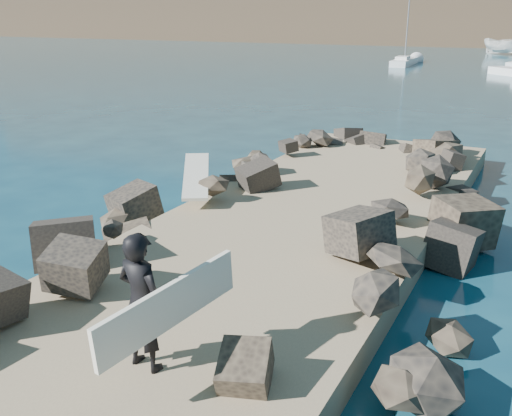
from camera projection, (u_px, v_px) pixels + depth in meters
The scene contains 8 objects.
ground at pixel (277, 259), 12.60m from camera, with size 800.00×800.00×0.00m, color #0F384C.
jetty at pixel (232, 283), 10.82m from camera, with size 6.00×26.00×0.60m, color #8C7759.
riprap_left at pixel (128, 238), 12.45m from camera, with size 2.60×22.00×1.00m, color black.
riprap_right at pixel (390, 295), 9.90m from camera, with size 2.60×22.00×1.00m, color black.
surfboard_resting at pixel (196, 180), 14.85m from camera, with size 0.63×2.53×0.08m, color silver.
boat_imported at pixel (503, 46), 76.83m from camera, with size 2.18×5.80×2.24m, color white.
surfer_with_board at pixel (145, 302), 7.41m from camera, with size 1.07×2.38×1.94m.
sailboat_a at pixel (404, 62), 60.78m from camera, with size 2.00×7.57×9.01m.
Camera 1 is at (4.95, -10.46, 5.13)m, focal length 40.00 mm.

